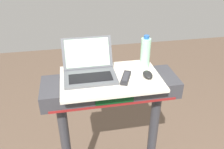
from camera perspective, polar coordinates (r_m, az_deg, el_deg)
The scene contains 5 objects.
desk_board at distance 1.53m, azimuth -0.35°, elevation -1.02°, with size 0.65×0.42×0.02m, color beige.
laptop at distance 1.54m, azimuth -5.52°, elevation 1.32°, with size 0.33×0.30×0.21m.
computer_mouse at distance 1.54m, azimuth 8.64°, elevation -0.01°, with size 0.06×0.10×0.03m, color black.
water_bottle at distance 1.61m, azimuth 8.09°, elevation 5.21°, with size 0.07×0.07×0.23m.
tv_remote at distance 1.50m, azimuth 3.36°, elevation -0.78°, with size 0.10×0.17×0.02m.
Camera 1 is at (-0.23, -0.59, 1.97)m, focal length 37.70 mm.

